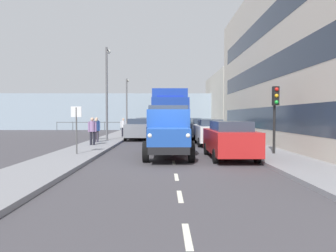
{
  "coord_description": "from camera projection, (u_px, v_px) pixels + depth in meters",
  "views": [
    {
      "loc": [
        0.36,
        12.16,
        1.97
      ],
      "look_at": [
        0.12,
        -13.11,
        1.09
      ],
      "focal_mm": 31.96,
      "sensor_mm": 36.0,
      "label": 1
    }
  ],
  "objects": [
    {
      "name": "ground_plane",
      "position": [
        171.0,
        146.0,
        19.31
      ],
      "size": [
        80.0,
        80.0,
        0.0
      ],
      "primitive_type": "plane",
      "color": "#423F44"
    },
    {
      "name": "sidewalk_left",
      "position": [
        244.0,
        145.0,
        19.35
      ],
      "size": [
        2.44,
        38.02,
        0.15
      ],
      "primitive_type": "cube",
      "color": "gray",
      "rests_on": "ground_plane"
    },
    {
      "name": "sidewalk_right",
      "position": [
        97.0,
        145.0,
        19.26
      ],
      "size": [
        2.44,
        38.02,
        0.15
      ],
      "primitive_type": "cube",
      "color": "gray",
      "rests_on": "ground_plane"
    },
    {
      "name": "road_centreline_markings",
      "position": [
        171.0,
        147.0,
        18.95
      ],
      "size": [
        0.12,
        34.34,
        0.01
      ],
      "color": "silver",
      "rests_on": "ground_plane"
    },
    {
      "name": "building_terrace",
      "position": [
        311.0,
        62.0,
        20.02
      ],
      "size": [
        6.91,
        24.18,
        11.19
      ],
      "color": "beige",
      "rests_on": "ground_plane"
    },
    {
      "name": "building_far_block",
      "position": [
        239.0,
        103.0,
        39.58
      ],
      "size": [
        6.9,
        14.27,
        7.33
      ],
      "color": "beige",
      "rests_on": "ground_plane"
    },
    {
      "name": "sea_horizon",
      "position": [
        168.0,
        112.0,
        41.22
      ],
      "size": [
        80.0,
        0.8,
        5.0
      ],
      "primitive_type": "cube",
      "color": "#8C9EAD",
      "rests_on": "ground_plane"
    },
    {
      "name": "seawall_railing",
      "position": [
        168.0,
        124.0,
        37.68
      ],
      "size": [
        28.08,
        0.08,
        1.2
      ],
      "color": "#4C5156",
      "rests_on": "ground_plane"
    },
    {
      "name": "truck_vintage_blue",
      "position": [
        168.0,
        133.0,
        13.87
      ],
      "size": [
        2.17,
        5.64,
        2.43
      ],
      "color": "black",
      "rests_on": "ground_plane"
    },
    {
      "name": "lorry_cargo_blue",
      "position": [
        170.0,
        114.0,
        22.68
      ],
      "size": [
        2.58,
        8.2,
        3.87
      ],
      "color": "#193899",
      "rests_on": "ground_plane"
    },
    {
      "name": "car_red_kerbside_near",
      "position": [
        229.0,
        139.0,
        13.59
      ],
      "size": [
        1.91,
        4.43,
        1.72
      ],
      "color": "#B21E1E",
      "rests_on": "ground_plane"
    },
    {
      "name": "car_white_kerbside_1",
      "position": [
        209.0,
        132.0,
        19.8
      ],
      "size": [
        1.77,
        4.25,
        1.72
      ],
      "color": "white",
      "rests_on": "ground_plane"
    },
    {
      "name": "car_silver_kerbside_2",
      "position": [
        200.0,
        128.0,
        24.91
      ],
      "size": [
        1.81,
        4.26,
        1.72
      ],
      "color": "#B7BABF",
      "rests_on": "ground_plane"
    },
    {
      "name": "car_teal_kerbside_3",
      "position": [
        193.0,
        126.0,
        31.05
      ],
      "size": [
        1.8,
        4.55,
        1.72
      ],
      "color": "#1E6670",
      "rests_on": "ground_plane"
    },
    {
      "name": "car_grey_oppositeside_0",
      "position": [
        138.0,
        129.0,
        24.31
      ],
      "size": [
        1.9,
        4.24,
        1.72
      ],
      "color": "slate",
      "rests_on": "ground_plane"
    },
    {
      "name": "car_maroon_oppositeside_1",
      "position": [
        144.0,
        126.0,
        30.76
      ],
      "size": [
        1.86,
        4.19,
        1.72
      ],
      "color": "maroon",
      "rests_on": "ground_plane"
    },
    {
      "name": "car_black_oppositeside_2",
      "position": [
        147.0,
        124.0,
        36.1
      ],
      "size": [
        1.8,
        4.06,
        1.72
      ],
      "color": "black",
      "rests_on": "ground_plane"
    },
    {
      "name": "pedestrian_with_bag",
      "position": [
        92.0,
        129.0,
        18.41
      ],
      "size": [
        0.53,
        0.34,
        1.7
      ],
      "color": "black",
      "rests_on": "sidewalk_right"
    },
    {
      "name": "pedestrian_near_railing",
      "position": [
        96.0,
        128.0,
        20.43
      ],
      "size": [
        0.53,
        0.34,
        1.6
      ],
      "color": "#383342",
      "rests_on": "sidewalk_right"
    },
    {
      "name": "pedestrian_in_dark_coat",
      "position": [
        97.0,
        127.0,
        22.72
      ],
      "size": [
        0.53,
        0.34,
        1.68
      ],
      "color": "#4C473D",
      "rests_on": "sidewalk_right"
    },
    {
      "name": "pedestrian_by_lamp",
      "position": [
        123.0,
        126.0,
        25.85
      ],
      "size": [
        0.53,
        0.34,
        1.59
      ],
      "color": "black",
      "rests_on": "sidewalk_right"
    },
    {
      "name": "traffic_light_near",
      "position": [
        275.0,
        105.0,
        14.19
      ],
      "size": [
        0.28,
        0.41,
        3.2
      ],
      "color": "black",
      "rests_on": "sidewalk_left"
    },
    {
      "name": "lamp_post_promenade",
      "position": [
        107.0,
        85.0,
        22.29
      ],
      "size": [
        0.32,
        1.14,
        6.88
      ],
      "color": "#59595B",
      "rests_on": "sidewalk_right"
    },
    {
      "name": "lamp_post_far",
      "position": [
        127.0,
        100.0,
        33.07
      ],
      "size": [
        0.32,
        1.14,
        5.89
      ],
      "color": "#59595B",
      "rests_on": "sidewalk_right"
    },
    {
      "name": "street_sign",
      "position": [
        76.0,
        122.0,
        14.14
      ],
      "size": [
        0.5,
        0.07,
        2.25
      ],
      "color": "#4C4C4C",
      "rests_on": "sidewalk_right"
    }
  ]
}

